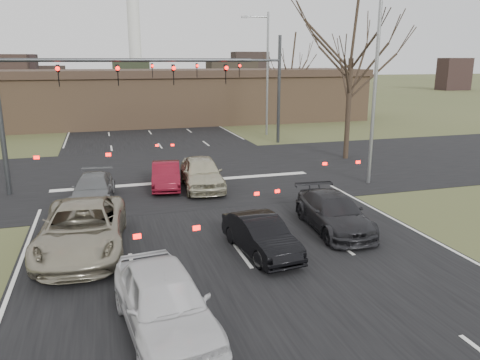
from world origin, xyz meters
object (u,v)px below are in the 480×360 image
object	(u,v)px
car_grey_ahead	(93,189)
car_red_ahead	(166,175)
car_silver_ahead	(202,173)
mast_arm_near	(73,85)
car_charcoal_sedan	(334,213)
building	(161,96)
car_silver_suv	(82,229)
streetlight_right_near	(373,73)
car_black_hatch	(261,235)
streetlight_right_far	(265,68)
car_white_sedan	(165,302)
mast_arm_far	(243,77)

from	to	relation	value
car_grey_ahead	car_red_ahead	bearing A→B (deg)	29.59
car_grey_ahead	car_silver_ahead	xyz separation A→B (m)	(5.15, 0.88, 0.18)
mast_arm_near	car_charcoal_sedan	world-z (taller)	mast_arm_near
building	car_silver_suv	size ratio (longest dim) A/B	7.30
streetlight_right_near	car_red_ahead	xyz separation A→B (m)	(-10.00, 2.11, -4.95)
car_charcoal_sedan	car_red_ahead	world-z (taller)	car_charcoal_sedan
building	mast_arm_near	distance (m)	26.14
car_silver_suv	car_charcoal_sedan	world-z (taller)	car_silver_suv
mast_arm_near	streetlight_right_near	bearing A→B (deg)	-12.05
mast_arm_near	streetlight_right_near	xyz separation A→B (m)	(14.05, -3.00, 0.51)
car_black_hatch	car_charcoal_sedan	bearing A→B (deg)	14.93
car_red_ahead	car_silver_ahead	world-z (taller)	car_silver_ahead
streetlight_right_far	car_silver_ahead	distance (m)	18.48
streetlight_right_near	car_silver_ahead	xyz separation A→B (m)	(-8.32, 1.49, -4.80)
streetlight_right_far	streetlight_right_near	bearing A→B (deg)	-91.68
building	car_white_sedan	xyz separation A→B (m)	(-5.00, -38.77, -1.87)
car_silver_suv	car_silver_ahead	world-z (taller)	car_silver_suv
building	mast_arm_near	bearing A→B (deg)	-106.13
car_black_hatch	car_red_ahead	distance (m)	9.31
building	mast_arm_far	distance (m)	15.75
streetlight_right_far	car_silver_ahead	bearing A→B (deg)	-119.62
car_black_hatch	car_grey_ahead	distance (m)	9.29
streetlight_right_far	car_silver_suv	size ratio (longest dim) A/B	1.72
car_black_hatch	streetlight_right_far	bearing A→B (deg)	63.22
building	streetlight_right_near	bearing A→B (deg)	-76.31
car_charcoal_sedan	car_grey_ahead	xyz separation A→B (m)	(-8.65, 6.28, -0.05)
car_white_sedan	car_charcoal_sedan	world-z (taller)	car_white_sedan
building	streetlight_right_far	bearing A→B (deg)	-56.35
streetlight_right_far	mast_arm_near	bearing A→B (deg)	-136.11
car_silver_suv	car_charcoal_sedan	xyz separation A→B (m)	(8.96, -0.46, -0.14)
streetlight_right_near	car_silver_suv	distance (m)	15.48
car_red_ahead	car_silver_ahead	distance (m)	1.80
mast_arm_far	car_grey_ahead	bearing A→B (deg)	-131.16
car_white_sedan	car_charcoal_sedan	xyz separation A→B (m)	(7.01, 5.10, -0.13)
car_silver_suv	car_red_ahead	bearing A→B (deg)	67.18
building	car_white_sedan	world-z (taller)	building
building	car_white_sedan	distance (m)	39.14
streetlight_right_near	car_silver_suv	world-z (taller)	streetlight_right_near
car_silver_suv	car_silver_ahead	bearing A→B (deg)	55.29
building	mast_arm_far	xyz separation A→B (m)	(4.18, -15.00, 2.35)
mast_arm_near	car_silver_ahead	world-z (taller)	mast_arm_near
mast_arm_far	car_black_hatch	size ratio (longest dim) A/B	2.94
car_white_sedan	building	bearing A→B (deg)	76.31
streetlight_right_far	building	bearing A→B (deg)	123.65
car_charcoal_sedan	car_grey_ahead	world-z (taller)	car_charcoal_sedan
mast_arm_near	car_grey_ahead	bearing A→B (deg)	-76.35
mast_arm_near	car_silver_ahead	xyz separation A→B (m)	(5.73, -1.51, -4.28)
car_silver_ahead	car_white_sedan	bearing A→B (deg)	-101.95
mast_arm_far	car_white_sedan	xyz separation A→B (m)	(-9.18, -23.77, -4.23)
car_charcoal_sedan	car_silver_ahead	world-z (taller)	car_silver_ahead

